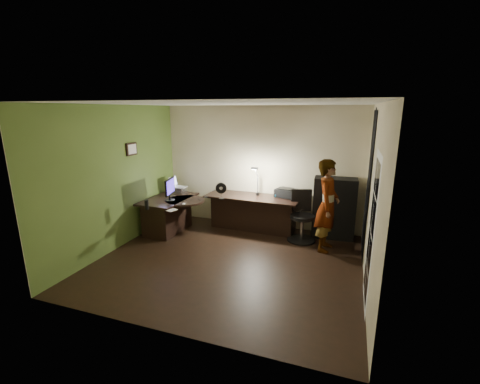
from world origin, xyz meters
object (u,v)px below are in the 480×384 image
(desk_right, at_px, (252,213))
(desk_left, at_px, (169,215))
(monitor, at_px, (169,193))
(office_chair, at_px, (302,217))
(person, at_px, (327,206))
(cabinet, at_px, (334,208))

(desk_right, bearing_deg, desk_left, -155.25)
(desk_right, height_order, monitor, monitor)
(monitor, xyz_separation_m, office_chair, (2.68, 0.59, -0.42))
(monitor, relative_size, office_chair, 0.51)
(desk_left, height_order, desk_right, desk_right)
(monitor, bearing_deg, desk_right, 16.46)
(desk_right, distance_m, person, 1.78)
(cabinet, bearing_deg, monitor, -165.49)
(desk_left, relative_size, monitor, 2.53)
(desk_right, relative_size, monitor, 3.95)
(cabinet, bearing_deg, desk_left, -168.70)
(cabinet, xyz_separation_m, office_chair, (-0.59, -0.42, -0.12))
(office_chair, height_order, person, person)
(desk_left, relative_size, desk_right, 0.64)
(cabinet, height_order, monitor, cabinet)
(monitor, bearing_deg, person, -7.05)
(person, bearing_deg, office_chair, 65.36)
(cabinet, height_order, person, person)
(desk_left, height_order, office_chair, office_chair)
(cabinet, height_order, office_chair, cabinet)
(monitor, height_order, person, person)
(desk_left, bearing_deg, person, 4.42)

